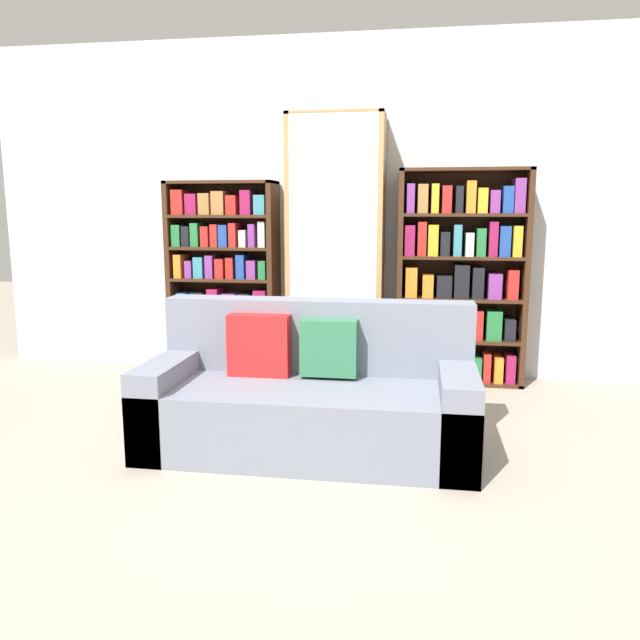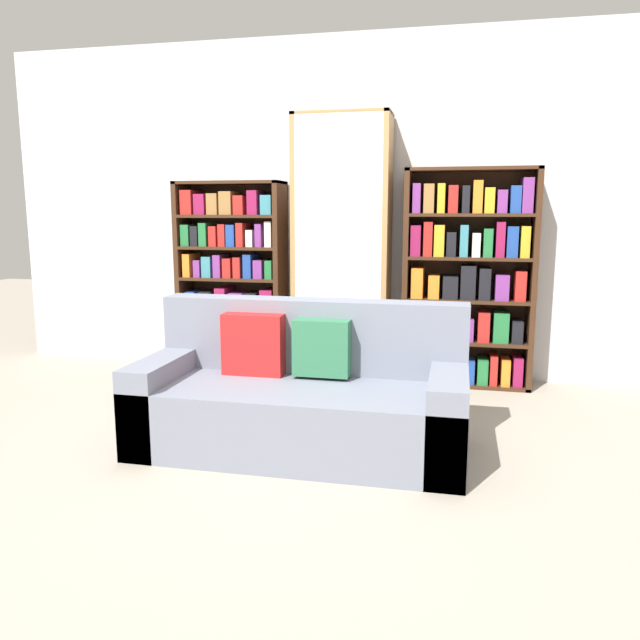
{
  "view_description": "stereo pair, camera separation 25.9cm",
  "coord_description": "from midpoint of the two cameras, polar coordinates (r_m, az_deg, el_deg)",
  "views": [
    {
      "loc": [
        0.53,
        -2.8,
        1.33
      ],
      "look_at": [
        -0.12,
        1.29,
        0.61
      ],
      "focal_mm": 35.0,
      "sensor_mm": 36.0,
      "label": 1
    },
    {
      "loc": [
        0.79,
        -2.76,
        1.33
      ],
      "look_at": [
        -0.12,
        1.29,
        0.61
      ],
      "focal_mm": 35.0,
      "sensor_mm": 36.0,
      "label": 2
    }
  ],
  "objects": [
    {
      "name": "ground_plane",
      "position": [
        3.15,
        -0.73,
        -15.09
      ],
      "size": [
        16.0,
        16.0,
        0.0
      ],
      "primitive_type": "plane",
      "color": "gray"
    },
    {
      "name": "wall_back",
      "position": [
        5.13,
        5.29,
        10.08
      ],
      "size": [
        6.16,
        0.06,
        2.7
      ],
      "color": "silver",
      "rests_on": "ground"
    },
    {
      "name": "couch",
      "position": [
        3.57,
        0.43,
        -7.15
      ],
      "size": [
        1.82,
        0.81,
        0.82
      ],
      "color": "slate",
      "rests_on": "ground"
    },
    {
      "name": "bookshelf_left",
      "position": [
        5.21,
        -6.66,
        3.74
      ],
      "size": [
        0.88,
        0.32,
        1.57
      ],
      "color": "#3D2314",
      "rests_on": "ground"
    },
    {
      "name": "display_cabinet",
      "position": [
        4.94,
        3.55,
        6.4
      ],
      "size": [
        0.75,
        0.36,
        2.07
      ],
      "color": "#AD7F4C",
      "rests_on": "ground"
    },
    {
      "name": "bookshelf_right",
      "position": [
        4.92,
        14.79,
        3.39
      ],
      "size": [
        0.98,
        0.32,
        1.65
      ],
      "color": "#3D2314",
      "rests_on": "ground"
    },
    {
      "name": "wine_bottle",
      "position": [
        4.46,
        9.3,
        -5.73
      ],
      "size": [
        0.08,
        0.08,
        0.34
      ],
      "color": "#143819",
      "rests_on": "ground"
    }
  ]
}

